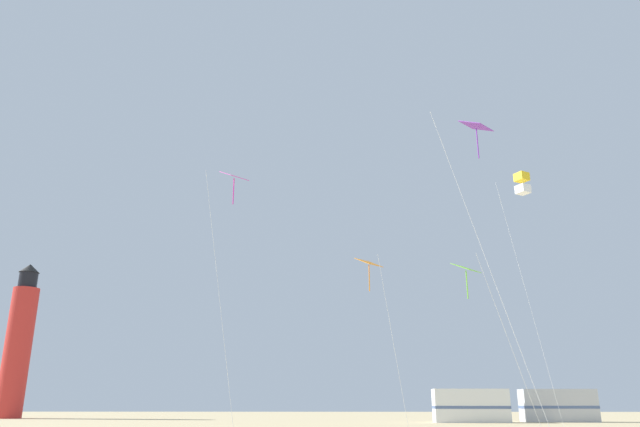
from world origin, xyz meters
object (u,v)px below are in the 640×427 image
at_px(kite_diamond_orange, 370,269).
at_px(kite_diamond_violet, 477,138).
at_px(lighthouse_distant, 18,343).
at_px(rv_van_white, 470,406).
at_px(kite_diamond_lime, 468,274).
at_px(rv_van_silver, 558,406).
at_px(kite_diamond_magenta, 233,186).
at_px(kite_box_gold, 522,184).

bearing_deg(kite_diamond_orange, kite_diamond_violet, -59.70).
relative_size(lighthouse_distant, rv_van_white, 2.58).
distance_m(kite_diamond_violet, kite_diamond_lime, 5.71).
relative_size(kite_diamond_orange, kite_diamond_lime, 1.08).
relative_size(lighthouse_distant, rv_van_silver, 2.58).
bearing_deg(kite_diamond_violet, kite_diamond_magenta, 157.14).
bearing_deg(kite_diamond_orange, kite_diamond_magenta, -160.15).
bearing_deg(kite_diamond_orange, rv_van_white, 71.08).
bearing_deg(kite_diamond_magenta, rv_van_silver, 54.59).
distance_m(kite_diamond_magenta, lighthouse_distant, 53.39).
distance_m(kite_diamond_magenta, rv_van_silver, 42.42).
height_order(kite_diamond_orange, rv_van_white, kite_diamond_orange).
relative_size(kite_diamond_magenta, kite_diamond_violet, 0.97).
bearing_deg(kite_diamond_violet, lighthouse_distant, 130.03).
bearing_deg(kite_diamond_orange, kite_diamond_lime, -21.98).
xyz_separation_m(kite_diamond_violet, lighthouse_distant, (-39.72, 47.29, -2.44)).
height_order(kite_diamond_violet, kite_diamond_lime, kite_diamond_violet).
xyz_separation_m(kite_diamond_orange, lighthouse_distant, (-36.36, 41.54, 0.80)).
bearing_deg(rv_van_white, kite_box_gold, -92.48).
relative_size(kite_diamond_lime, kite_box_gold, 0.52).
xyz_separation_m(kite_diamond_lime, rv_van_silver, (14.85, 33.34, -5.10)).
bearing_deg(kite_diamond_magenta, kite_diamond_violet, -22.86).
distance_m(kite_diamond_orange, kite_diamond_violet, 7.40).
bearing_deg(rv_van_silver, lighthouse_distant, 172.02).
distance_m(kite_diamond_magenta, rv_van_white, 37.10).
bearing_deg(lighthouse_distant, kite_diamond_orange, -48.80).
bearing_deg(rv_van_silver, kite_diamond_violet, -109.96).
distance_m(kite_diamond_lime, kite_box_gold, 10.64).
height_order(kite_diamond_orange, kite_box_gold, kite_box_gold).
bearing_deg(kite_box_gold, rv_van_silver, 69.23).
xyz_separation_m(kite_diamond_orange, kite_diamond_violet, (3.36, -5.74, 3.25)).
height_order(kite_diamond_violet, rv_van_white, kite_diamond_violet).
bearing_deg(kite_diamond_magenta, kite_box_gold, 28.16).
relative_size(kite_diamond_magenta, rv_van_silver, 1.64).
bearing_deg(rv_van_white, lighthouse_distant, 168.37).
xyz_separation_m(kite_diamond_orange, rv_van_white, (10.42, 30.38, -5.64)).
height_order(kite_diamond_orange, lighthouse_distant, lighthouse_distant).
relative_size(kite_diamond_orange, kite_diamond_magenta, 0.70).
relative_size(kite_diamond_violet, rv_van_white, 1.69).
distance_m(kite_diamond_lime, rv_van_silver, 36.85).
bearing_deg(kite_diamond_violet, rv_van_silver, 68.01).
height_order(kite_diamond_lime, rv_van_silver, kite_diamond_lime).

